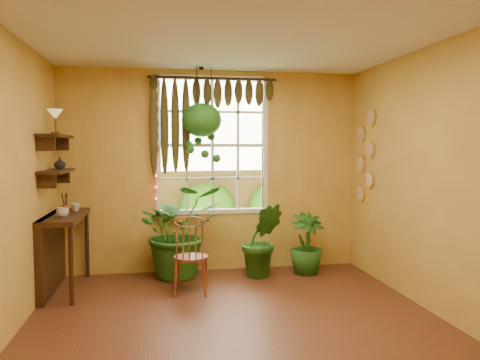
% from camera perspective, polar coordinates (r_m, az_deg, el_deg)
% --- Properties ---
extents(floor, '(4.50, 4.50, 0.00)m').
position_cam_1_polar(floor, '(4.42, 0.15, -18.23)').
color(floor, '#5C2E1A').
rests_on(floor, ground).
extents(ceiling, '(4.50, 4.50, 0.00)m').
position_cam_1_polar(ceiling, '(4.22, 0.16, 18.09)').
color(ceiling, white).
rests_on(ceiling, wall_back).
extents(wall_back, '(4.00, 0.00, 4.00)m').
position_cam_1_polar(wall_back, '(6.33, -3.34, 1.07)').
color(wall_back, gold).
rests_on(wall_back, floor).
extents(wall_right, '(0.00, 4.50, 4.50)m').
position_cam_1_polar(wall_right, '(4.86, 24.05, -0.15)').
color(wall_right, gold).
rests_on(wall_right, floor).
extents(window, '(1.52, 0.10, 1.86)m').
position_cam_1_polar(window, '(6.35, -3.39, 4.24)').
color(window, white).
rests_on(window, wall_back).
extents(valance_vine, '(1.70, 0.12, 1.10)m').
position_cam_1_polar(valance_vine, '(6.25, -4.07, 9.54)').
color(valance_vine, '#32180D').
rests_on(valance_vine, window).
extents(string_lights, '(0.03, 0.03, 1.54)m').
position_cam_1_polar(string_lights, '(6.22, -10.29, 4.65)').
color(string_lights, '#FF2633').
rests_on(string_lights, window).
extents(wall_plates, '(0.04, 0.32, 1.10)m').
position_cam_1_polar(wall_plates, '(6.41, 15.03, 2.77)').
color(wall_plates, '#FFEBD0').
rests_on(wall_plates, wall_right).
extents(counter_ledge, '(0.40, 1.20, 0.90)m').
position_cam_1_polar(counter_ledge, '(5.87, -21.58, -7.30)').
color(counter_ledge, '#32180D').
rests_on(counter_ledge, floor).
extents(shelf_lower, '(0.25, 0.90, 0.04)m').
position_cam_1_polar(shelf_lower, '(5.76, -21.46, 1.01)').
color(shelf_lower, '#32180D').
rests_on(shelf_lower, wall_left).
extents(shelf_upper, '(0.25, 0.90, 0.04)m').
position_cam_1_polar(shelf_upper, '(5.75, -21.57, 4.99)').
color(shelf_upper, '#32180D').
rests_on(shelf_upper, wall_left).
extents(backyard, '(14.00, 10.00, 12.00)m').
position_cam_1_polar(backyard, '(10.95, -4.79, 1.95)').
color(backyard, '#2C621C').
rests_on(backyard, ground).
extents(windsor_chair, '(0.45, 0.47, 1.05)m').
position_cam_1_polar(windsor_chair, '(5.46, -6.01, -10.54)').
color(windsor_chair, brown).
rests_on(windsor_chair, floor).
extents(potted_plant_left, '(1.28, 1.18, 1.20)m').
position_cam_1_polar(potted_plant_left, '(6.11, -7.41, -6.16)').
color(potted_plant_left, '#214B14').
rests_on(potted_plant_left, floor).
extents(potted_plant_mid, '(0.55, 0.45, 0.96)m').
position_cam_1_polar(potted_plant_mid, '(6.07, 2.71, -7.33)').
color(potted_plant_mid, '#214B14').
rests_on(potted_plant_mid, floor).
extents(potted_plant_right, '(0.51, 0.51, 0.80)m').
position_cam_1_polar(potted_plant_right, '(6.30, 8.11, -7.68)').
color(potted_plant_right, '#214B14').
rests_on(potted_plant_right, floor).
extents(hanging_basket, '(0.51, 0.51, 1.25)m').
position_cam_1_polar(hanging_basket, '(6.08, -4.70, 6.78)').
color(hanging_basket, black).
rests_on(hanging_basket, ceiling).
extents(cup_a, '(0.17, 0.17, 0.10)m').
position_cam_1_polar(cup_a, '(5.58, -20.82, -3.69)').
color(cup_a, silver).
rests_on(cup_a, counter_ledge).
extents(cup_b, '(0.11, 0.11, 0.09)m').
position_cam_1_polar(cup_b, '(6.02, -19.41, -3.16)').
color(cup_b, beige).
rests_on(cup_b, counter_ledge).
extents(brush_jar, '(0.08, 0.08, 0.31)m').
position_cam_1_polar(brush_jar, '(5.83, -20.54, -2.68)').
color(brush_jar, '#95542B').
rests_on(brush_jar, counter_ledge).
extents(shelf_vase, '(0.13, 0.13, 0.14)m').
position_cam_1_polar(shelf_vase, '(5.91, -21.12, 1.93)').
color(shelf_vase, '#B2AD99').
rests_on(shelf_vase, shelf_lower).
extents(tiffany_lamp, '(0.17, 0.17, 0.28)m').
position_cam_1_polar(tiffany_lamp, '(5.70, -21.60, 7.29)').
color(tiffany_lamp, brown).
rests_on(tiffany_lamp, shelf_upper).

